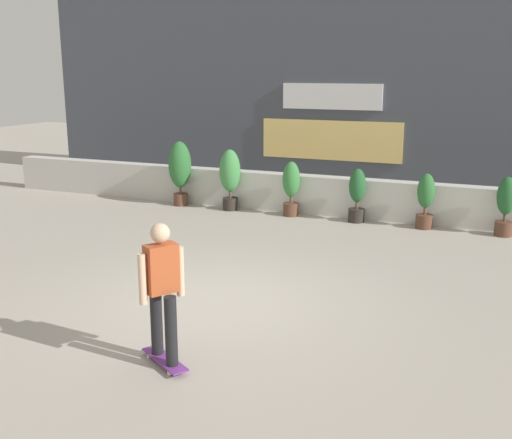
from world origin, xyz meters
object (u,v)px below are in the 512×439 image
(potted_plant_0, at_px, (180,168))
(potted_plant_4, at_px, (426,200))
(potted_plant_1, at_px, (230,175))
(potted_plant_5, at_px, (506,204))
(potted_plant_2, at_px, (291,186))
(potted_plant_3, at_px, (357,194))
(skater_far_left, at_px, (162,288))

(potted_plant_0, xyz_separation_m, potted_plant_4, (5.97, 0.00, -0.31))
(potted_plant_0, bearing_deg, potted_plant_1, 0.00)
(potted_plant_0, height_order, potted_plant_1, potted_plant_0)
(potted_plant_1, xyz_separation_m, potted_plant_5, (6.19, -0.00, -0.19))
(potted_plant_5, bearing_deg, potted_plant_2, 180.00)
(potted_plant_2, distance_m, potted_plant_5, 4.63)
(potted_plant_1, distance_m, potted_plant_4, 4.61)
(potted_plant_0, xyz_separation_m, potted_plant_3, (4.49, 0.00, -0.30))
(potted_plant_5, bearing_deg, potted_plant_3, 180.00)
(potted_plant_4, distance_m, skater_far_left, 7.85)
(potted_plant_0, relative_size, skater_far_left, 0.95)
(potted_plant_0, relative_size, potted_plant_5, 1.31)
(potted_plant_0, height_order, skater_far_left, skater_far_left)
(potted_plant_0, bearing_deg, potted_plant_3, 0.00)
(potted_plant_0, height_order, potted_plant_2, potted_plant_0)
(potted_plant_2, distance_m, skater_far_left, 7.70)
(potted_plant_0, xyz_separation_m, potted_plant_2, (2.93, 0.00, -0.24))
(potted_plant_4, relative_size, skater_far_left, 0.70)
(potted_plant_3, bearing_deg, potted_plant_4, 0.00)
(potted_plant_2, xyz_separation_m, potted_plant_5, (4.63, -0.00, -0.04))
(potted_plant_2, height_order, skater_far_left, skater_far_left)
(potted_plant_1, distance_m, potted_plant_2, 1.57)
(potted_plant_2, height_order, potted_plant_5, potted_plant_2)
(potted_plant_4, bearing_deg, skater_far_left, -103.94)
(potted_plant_3, xyz_separation_m, potted_plant_5, (3.08, -0.00, 0.02))
(potted_plant_4, bearing_deg, potted_plant_0, 180.00)
(potted_plant_2, bearing_deg, potted_plant_5, -0.00)
(potted_plant_0, xyz_separation_m, potted_plant_1, (1.37, 0.00, -0.09))
(potted_plant_4, distance_m, potted_plant_5, 1.59)
(potted_plant_0, relative_size, potted_plant_3, 1.33)
(potted_plant_0, bearing_deg, potted_plant_5, -0.00)
(potted_plant_2, xyz_separation_m, skater_far_left, (1.15, -7.61, 0.24))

